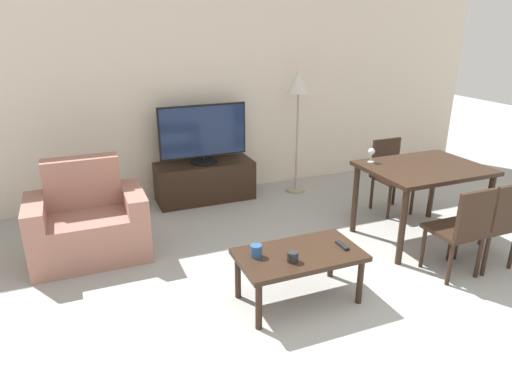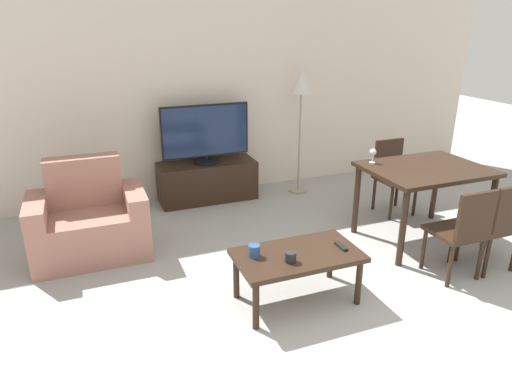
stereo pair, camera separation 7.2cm
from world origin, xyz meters
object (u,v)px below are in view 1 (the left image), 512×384
at_px(tv, 203,134).
at_px(dining_table, 423,176).
at_px(armchair, 88,224).
at_px(dining_chair_near, 462,228).
at_px(cup_colored_far, 256,251).
at_px(coffee_table, 299,259).
at_px(tv_stand, 205,181).
at_px(floor_lamp, 298,90).
at_px(dining_chair_near_right, 497,220).
at_px(cup_white_near, 293,257).
at_px(dining_chair_far, 390,172).
at_px(wine_glass_left, 371,152).
at_px(remote_primary, 342,245).

xyz_separation_m(tv, dining_table, (1.70, -1.85, -0.17)).
height_order(armchair, dining_chair_near, armchair).
bearing_deg(cup_colored_far, dining_chair_near, -8.63).
distance_m(coffee_table, dining_chair_near, 1.46).
distance_m(tv_stand, floor_lamp, 1.60).
xyz_separation_m(coffee_table, floor_lamp, (1.12, 2.25, 0.94)).
bearing_deg(dining_chair_near_right, cup_white_near, 177.23).
xyz_separation_m(dining_chair_far, wine_glass_left, (-0.61, -0.43, 0.41)).
bearing_deg(tv, dining_chair_far, -30.36).
bearing_deg(tv, dining_table, -47.41).
bearing_deg(tv_stand, wine_glass_left, -50.11).
bearing_deg(dining_chair_near, dining_chair_near_right, 0.00).
xyz_separation_m(coffee_table, cup_colored_far, (-0.33, 0.07, 0.10)).
height_order(tv, dining_chair_near_right, tv).
xyz_separation_m(tv, remote_primary, (0.43, -2.43, -0.40)).
distance_m(tv_stand, dining_chair_near_right, 3.23).
bearing_deg(dining_chair_near, cup_white_near, 176.51).
bearing_deg(cup_colored_far, armchair, 130.48).
distance_m(tv_stand, dining_chair_near, 3.01).
relative_size(dining_chair_near, cup_white_near, 9.78).
relative_size(tv, coffee_table, 1.10).
distance_m(floor_lamp, remote_primary, 2.56).
bearing_deg(tv_stand, cup_colored_far, -96.55).
distance_m(floor_lamp, wine_glass_left, 1.47).
xyz_separation_m(tv_stand, tv, (0.00, -0.00, 0.60)).
distance_m(dining_chair_near, floor_lamp, 2.60).
relative_size(floor_lamp, wine_glass_left, 10.67).
xyz_separation_m(armchair, coffee_table, (1.48, -1.42, 0.05)).
relative_size(remote_primary, wine_glass_left, 1.03).
distance_m(coffee_table, cup_white_near, 0.18).
xyz_separation_m(dining_chair_near_right, floor_lamp, (-0.72, 2.44, 0.85)).
relative_size(dining_chair_near, cup_colored_far, 8.80).
bearing_deg(cup_colored_far, dining_chair_near_right, -7.05).
xyz_separation_m(cup_white_near, wine_glass_left, (1.34, 0.95, 0.41)).
bearing_deg(tv, dining_chair_near, -59.88).
height_order(armchair, dining_chair_near_right, armchair).
bearing_deg(wine_glass_left, dining_table, -36.91).
relative_size(tv_stand, cup_white_near, 13.89).
bearing_deg(tv_stand, dining_chair_near, -59.91).
distance_m(armchair, cup_colored_far, 1.77).
bearing_deg(floor_lamp, tv_stand, 172.66).
bearing_deg(tv_stand, dining_table, -47.45).
height_order(dining_chair_far, cup_colored_far, dining_chair_far).
bearing_deg(cup_white_near, floor_lamp, 62.41).
bearing_deg(coffee_table, tv_stand, 91.54).
bearing_deg(wine_glass_left, remote_primary, -134.34).
distance_m(dining_chair_far, remote_primary, 1.98).
xyz_separation_m(tv, wine_glass_left, (1.29, -1.55, 0.04)).
bearing_deg(dining_chair_far, tv_stand, 149.58).
bearing_deg(remote_primary, tv, 99.94).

